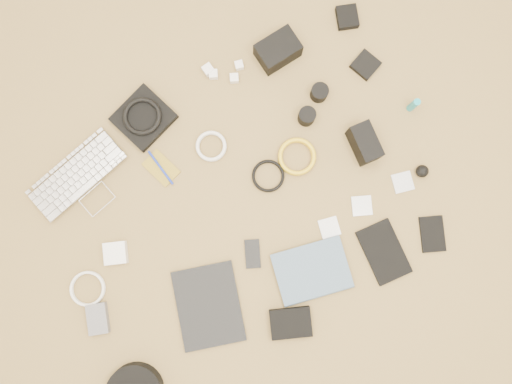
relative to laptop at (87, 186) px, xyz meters
name	(u,v)px	position (x,y,z in m)	size (l,w,h in m)	color
room_shell	(218,114)	(0.47, -0.30, 1.24)	(4.04, 4.04, 2.58)	olive
laptop	(87,186)	(0.00, 0.00, 0.00)	(0.35, 0.24, 0.03)	#B9B9BE
headphone_pouch	(144,118)	(0.28, 0.12, 0.00)	(0.18, 0.17, 0.03)	black
headphones	(142,116)	(0.28, 0.12, 0.03)	(0.14, 0.14, 0.02)	black
charger_a	(213,74)	(0.57, 0.15, 0.00)	(0.03, 0.03, 0.03)	white
charger_b	(208,70)	(0.57, 0.18, 0.00)	(0.03, 0.03, 0.03)	white
charger_c	(239,65)	(0.67, 0.14, 0.00)	(0.03, 0.03, 0.03)	white
charger_d	(234,78)	(0.63, 0.11, 0.00)	(0.03, 0.03, 0.03)	white
dslr_camera	(278,51)	(0.81, 0.12, 0.03)	(0.14, 0.10, 0.08)	black
lens_pouch	(347,17)	(1.10, 0.12, 0.00)	(0.07, 0.08, 0.03)	black
notebook_olive	(161,168)	(0.26, -0.06, -0.01)	(0.08, 0.12, 0.01)	olive
pen_blue	(161,168)	(0.26, -0.06, 0.00)	(0.01, 0.01, 0.15)	#1429A4
cable_white_a	(211,147)	(0.45, -0.08, -0.01)	(0.11, 0.11, 0.01)	white
lens_a	(307,116)	(0.80, -0.14, 0.02)	(0.06, 0.06, 0.06)	black
lens_b	(319,93)	(0.88, -0.08, 0.01)	(0.06, 0.06, 0.06)	black
card_reader	(365,65)	(1.08, -0.07, 0.00)	(0.08, 0.08, 0.02)	black
power_brick	(116,253)	(-0.01, -0.26, 0.00)	(0.08, 0.08, 0.03)	white
cable_white_b	(88,288)	(-0.15, -0.32, -0.01)	(0.12, 0.12, 0.01)	white
cable_black	(268,176)	(0.58, -0.26, -0.01)	(0.11, 0.11, 0.01)	black
cable_yellow	(297,157)	(0.70, -0.25, -0.01)	(0.13, 0.13, 0.02)	gold
flash	(364,144)	(0.92, -0.32, 0.04)	(0.07, 0.13, 0.10)	black
lens_cleaner	(413,105)	(1.14, -0.28, 0.03)	(0.02, 0.02, 0.09)	teal
battery_charger	(98,319)	(-0.16, -0.43, 0.00)	(0.07, 0.10, 0.03)	#5E5E63
tablet	(209,306)	(0.19, -0.57, -0.01)	(0.21, 0.28, 0.01)	black
phone	(253,254)	(0.41, -0.48, -0.01)	(0.05, 0.10, 0.01)	black
filter_case_left	(329,228)	(0.69, -0.52, -0.01)	(0.07, 0.07, 0.01)	silver
filter_case_mid	(362,206)	(0.82, -0.50, -0.01)	(0.07, 0.07, 0.01)	silver
filter_case_right	(403,182)	(0.99, -0.50, -0.01)	(0.07, 0.07, 0.01)	silver
air_blower	(422,171)	(1.06, -0.49, 0.01)	(0.04, 0.04, 0.04)	black
drive_case	(291,323)	(0.42, -0.74, 0.00)	(0.14, 0.10, 0.03)	black
paperback	(320,297)	(0.54, -0.71, 0.00)	(0.19, 0.25, 0.02)	#465F77
notebook_black_a	(384,252)	(0.81, -0.68, -0.01)	(0.13, 0.20, 0.01)	black
notebook_black_b	(432,234)	(0.99, -0.70, -0.01)	(0.08, 0.12, 0.01)	black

